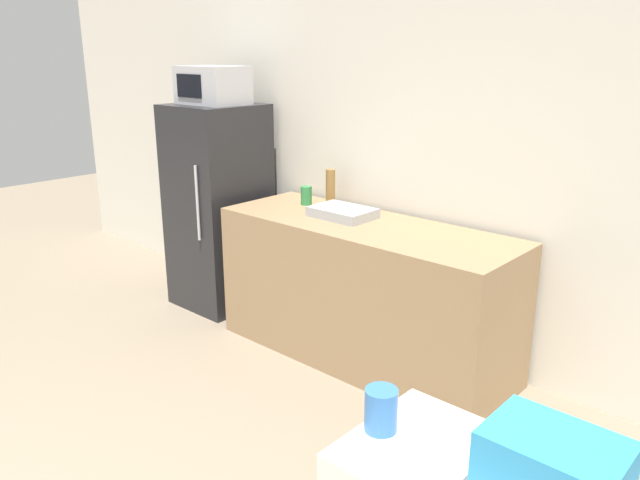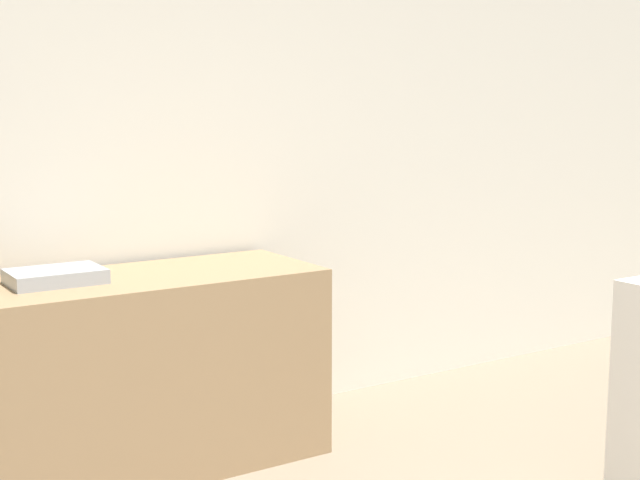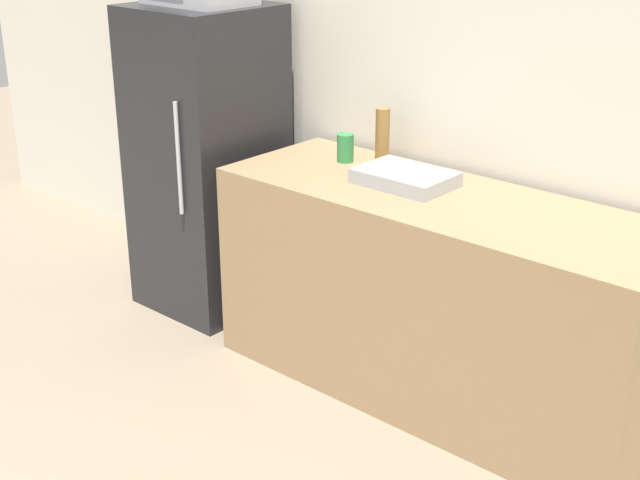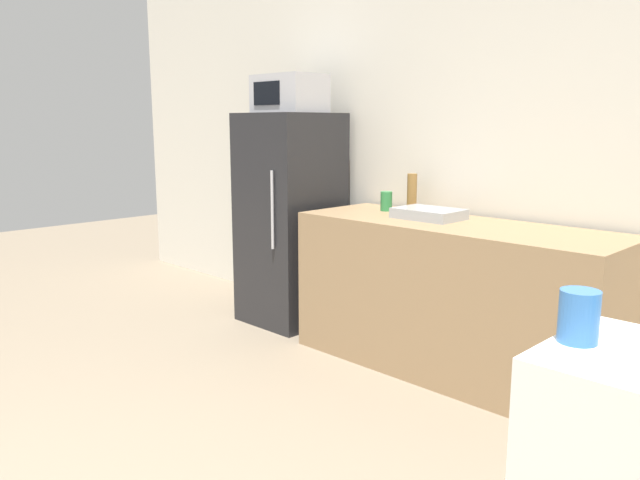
# 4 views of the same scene
# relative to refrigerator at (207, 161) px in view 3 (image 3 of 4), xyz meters

# --- Properties ---
(wall_back) EXTENTS (8.00, 0.06, 2.60)m
(wall_back) POSITION_rel_refrigerator_xyz_m (1.55, 0.41, 0.56)
(wall_back) COLOR silver
(wall_back) RESTS_ON ground_plane
(refrigerator) EXTENTS (0.59, 0.61, 1.48)m
(refrigerator) POSITION_rel_refrigerator_xyz_m (0.00, 0.00, 0.00)
(refrigerator) COLOR #232326
(refrigerator) RESTS_ON ground_plane
(counter) EXTENTS (1.88, 0.66, 0.87)m
(counter) POSITION_rel_refrigerator_xyz_m (1.36, 0.01, -0.31)
(counter) COLOR #937551
(counter) RESTS_ON ground_plane
(sink_basin) EXTENTS (0.38, 0.27, 0.06)m
(sink_basin) POSITION_rel_refrigerator_xyz_m (1.16, 0.04, 0.15)
(sink_basin) COLOR #9EA3A8
(sink_basin) RESTS_ON counter
(bottle_tall) EXTENTS (0.06, 0.06, 0.24)m
(bottle_tall) POSITION_rel_refrigerator_xyz_m (0.89, 0.23, 0.24)
(bottle_tall) COLOR olive
(bottle_tall) RESTS_ON counter
(bottle_short) EXTENTS (0.07, 0.07, 0.12)m
(bottle_short) POSITION_rel_refrigerator_xyz_m (0.77, 0.13, 0.18)
(bottle_short) COLOR #2D7F42
(bottle_short) RESTS_ON counter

